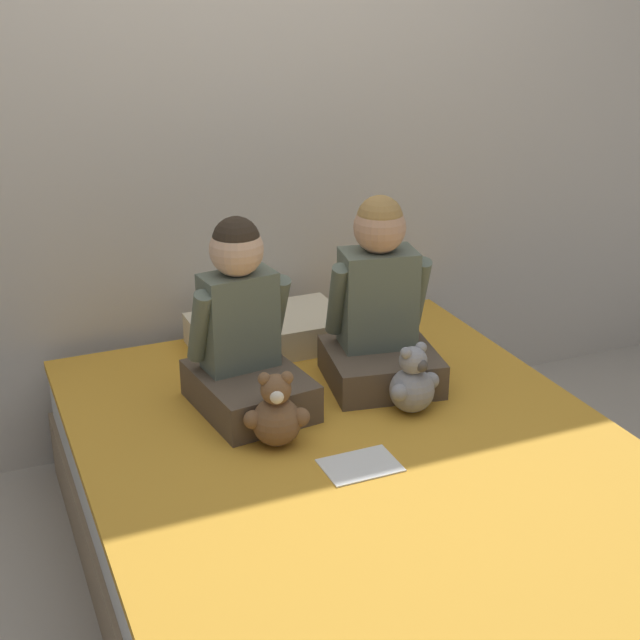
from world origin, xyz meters
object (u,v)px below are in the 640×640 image
object	(u,v)px
teddy_bear_held_by_right_child	(413,383)
pillow_at_headboard	(269,332)
child_on_right	(379,309)
bed	(364,518)
teddy_bear_held_by_left_child	(276,414)
sign_card	(360,465)
child_on_left	(243,336)

from	to	relation	value
teddy_bear_held_by_right_child	pillow_at_headboard	distance (m)	0.68
teddy_bear_held_by_right_child	child_on_right	bearing A→B (deg)	73.34
bed	pillow_at_headboard	world-z (taller)	pillow_at_headboard
pillow_at_headboard	teddy_bear_held_by_right_child	bearing A→B (deg)	-69.41
child_on_right	pillow_at_headboard	size ratio (longest dim) A/B	1.14
child_on_right	teddy_bear_held_by_left_child	bearing A→B (deg)	-139.56
bed	child_on_right	world-z (taller)	child_on_right
bed	pillow_at_headboard	size ratio (longest dim) A/B	3.66
bed	teddy_bear_held_by_left_child	bearing A→B (deg)	147.11
sign_card	bed	bearing A→B (deg)	53.81
child_on_left	teddy_bear_held_by_left_child	distance (m)	0.30
teddy_bear_held_by_left_child	teddy_bear_held_by_right_child	world-z (taller)	teddy_bear_held_by_left_child
bed	sign_card	distance (m)	0.24
teddy_bear_held_by_left_child	child_on_left	bearing A→B (deg)	107.19
child_on_left	teddy_bear_held_by_right_child	xyz separation A→B (m)	(0.46, -0.25, -0.14)
teddy_bear_held_by_right_child	bed	bearing A→B (deg)	-160.78
teddy_bear_held_by_left_child	sign_card	xyz separation A→B (m)	(0.17, -0.20, -0.09)
teddy_bear_held_by_left_child	child_on_right	bearing A→B (deg)	46.94
child_on_right	teddy_bear_held_by_right_child	bearing A→B (deg)	-81.18
child_on_left	sign_card	bearing A→B (deg)	-76.96
bed	sign_card	size ratio (longest dim) A/B	9.46
child_on_right	sign_card	size ratio (longest dim) A/B	2.95
child_on_left	sign_card	distance (m)	0.56
teddy_bear_held_by_left_child	teddy_bear_held_by_right_child	xyz separation A→B (m)	(0.45, 0.03, -0.00)
child_on_right	teddy_bear_held_by_left_child	world-z (taller)	child_on_right
child_on_left	teddy_bear_held_by_right_child	distance (m)	0.54
child_on_left	pillow_at_headboard	distance (m)	0.48
sign_card	child_on_right	bearing A→B (deg)	58.53
child_on_right	child_on_left	bearing A→B (deg)	-170.19
bed	child_on_right	distance (m)	0.67
teddy_bear_held_by_right_child	pillow_at_headboard	size ratio (longest dim) A/B	0.41
child_on_left	teddy_bear_held_by_right_child	bearing A→B (deg)	-35.15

